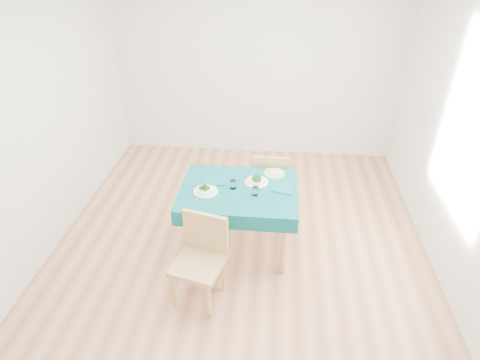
# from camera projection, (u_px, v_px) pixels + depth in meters

# --- Properties ---
(room_shell) EXTENTS (4.02, 4.52, 2.73)m
(room_shell) POSITION_uv_depth(u_px,v_px,m) (240.00, 134.00, 3.67)
(room_shell) COLOR #A26843
(room_shell) RESTS_ON ground
(table) EXTENTS (1.15, 0.87, 0.76)m
(table) POSITION_uv_depth(u_px,v_px,m) (239.00, 219.00, 4.17)
(table) COLOR #075254
(table) RESTS_ON ground
(chair_near) EXTENTS (0.52, 0.55, 1.05)m
(chair_near) POSITION_uv_depth(u_px,v_px,m) (197.00, 256.00, 3.49)
(chair_near) COLOR tan
(chair_near) RESTS_ON ground
(chair_far) EXTENTS (0.42, 0.46, 1.04)m
(chair_far) POSITION_uv_depth(u_px,v_px,m) (271.00, 174.00, 4.67)
(chair_far) COLOR tan
(chair_far) RESTS_ON ground
(bowl_near) EXTENTS (0.24, 0.24, 0.07)m
(bowl_near) POSITION_uv_depth(u_px,v_px,m) (206.00, 189.00, 3.91)
(bowl_near) COLOR white
(bowl_near) RESTS_ON table
(bowl_far) EXTENTS (0.24, 0.24, 0.07)m
(bowl_far) POSITION_uv_depth(u_px,v_px,m) (257.00, 179.00, 4.05)
(bowl_far) COLOR white
(bowl_far) RESTS_ON table
(fork_near) EXTENTS (0.08, 0.19, 0.00)m
(fork_near) POSITION_uv_depth(u_px,v_px,m) (200.00, 196.00, 3.86)
(fork_near) COLOR silver
(fork_near) RESTS_ON table
(knife_near) EXTENTS (0.09, 0.19, 0.00)m
(knife_near) POSITION_uv_depth(u_px,v_px,m) (217.00, 193.00, 3.90)
(knife_near) COLOR silver
(knife_near) RESTS_ON table
(fork_far) EXTENTS (0.06, 0.20, 0.00)m
(fork_far) POSITION_uv_depth(u_px,v_px,m) (248.00, 182.00, 4.08)
(fork_far) COLOR silver
(fork_far) RESTS_ON table
(knife_far) EXTENTS (0.03, 0.20, 0.00)m
(knife_far) POSITION_uv_depth(u_px,v_px,m) (286.00, 188.00, 3.98)
(knife_far) COLOR silver
(knife_far) RESTS_ON table
(napkin_near) EXTENTS (0.25, 0.20, 0.01)m
(napkin_near) POSITION_uv_depth(u_px,v_px,m) (214.00, 182.00, 4.07)
(napkin_near) COLOR #0B5B5D
(napkin_near) RESTS_ON table
(napkin_far) EXTENTS (0.24, 0.20, 0.01)m
(napkin_far) POSITION_uv_depth(u_px,v_px,m) (282.00, 189.00, 3.96)
(napkin_far) COLOR #0B5B5D
(napkin_far) RESTS_ON table
(tumbler_center) EXTENTS (0.07, 0.07, 0.09)m
(tumbler_center) POSITION_uv_depth(u_px,v_px,m) (233.00, 184.00, 3.96)
(tumbler_center) COLOR white
(tumbler_center) RESTS_ON table
(tumbler_side) EXTENTS (0.07, 0.07, 0.08)m
(tumbler_side) POSITION_uv_depth(u_px,v_px,m) (255.00, 191.00, 3.86)
(tumbler_side) COLOR white
(tumbler_side) RESTS_ON table
(side_plate) EXTENTS (0.22, 0.22, 0.01)m
(side_plate) POSITION_uv_depth(u_px,v_px,m) (274.00, 173.00, 4.21)
(side_plate) COLOR #BADE6C
(side_plate) RESTS_ON table
(bread_slice) EXTENTS (0.13, 0.13, 0.02)m
(bread_slice) POSITION_uv_depth(u_px,v_px,m) (275.00, 172.00, 4.21)
(bread_slice) COLOR beige
(bread_slice) RESTS_ON side_plate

